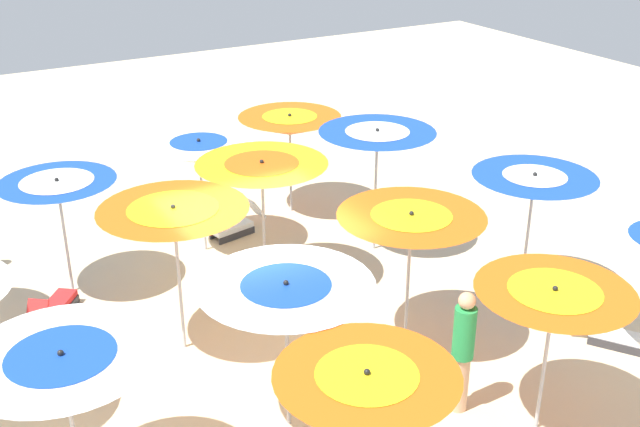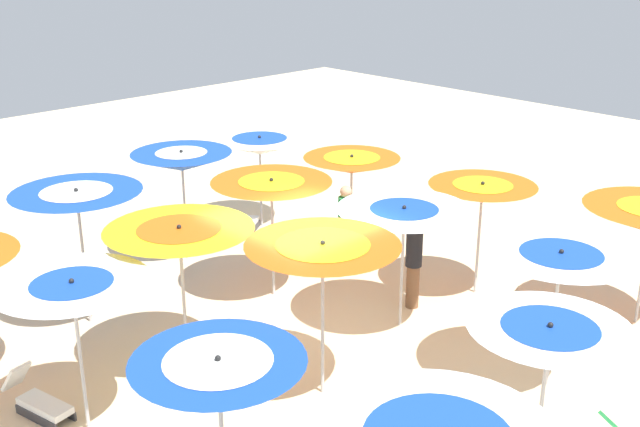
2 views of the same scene
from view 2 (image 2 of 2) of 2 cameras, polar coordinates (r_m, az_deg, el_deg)
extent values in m
cube|color=beige|center=(13.06, -1.04, -9.91)|extent=(39.90, 39.90, 0.04)
cylinder|color=#B2B2B7|center=(10.07, 15.78, -14.01)|extent=(0.05, 0.05, 1.96)
cone|color=white|center=(9.57, 16.33, -9.11)|extent=(1.94, 1.94, 0.43)
cone|color=#1947B2|center=(9.52, 16.39, -8.61)|extent=(1.13, 1.13, 0.25)
sphere|color=black|center=(9.45, 16.47, -7.81)|extent=(0.07, 0.07, 0.07)
cylinder|color=#B2B2B7|center=(12.14, 16.64, -7.93)|extent=(0.05, 0.05, 1.96)
cone|color=white|center=(11.73, 17.11, -3.69)|extent=(2.15, 2.15, 0.40)
cone|color=#1947B2|center=(11.69, 17.15, -3.26)|extent=(1.18, 1.18, 0.22)
sphere|color=black|center=(11.64, 17.22, -2.66)|extent=(0.07, 0.07, 0.07)
cone|color=#1947B2|center=(8.78, -7.40, -11.54)|extent=(1.96, 1.96, 0.33)
cone|color=white|center=(8.75, -7.43, -11.15)|extent=(1.22, 1.22, 0.21)
sphere|color=black|center=(8.68, -7.46, -10.43)|extent=(0.07, 0.07, 0.07)
cylinder|color=#B2B2B7|center=(11.40, 0.19, -8.25)|extent=(0.05, 0.05, 2.19)
cone|color=orange|center=(10.93, 0.20, -3.19)|extent=(2.21, 2.21, 0.37)
cone|color=yellow|center=(10.90, 0.20, -2.80)|extent=(1.34, 1.34, 0.23)
sphere|color=black|center=(10.85, 0.20, -2.13)|extent=(0.07, 0.07, 0.07)
cylinder|color=#B2B2B7|center=(13.41, 5.99, -4.36)|extent=(0.05, 0.05, 1.97)
cone|color=white|center=(13.04, 6.14, -0.41)|extent=(2.26, 2.26, 0.36)
cone|color=#1947B2|center=(13.00, 6.16, -0.02)|extent=(1.15, 1.15, 0.18)
sphere|color=black|center=(12.97, 6.17, 0.46)|extent=(0.07, 0.07, 0.07)
cylinder|color=#B2B2B7|center=(14.86, 11.48, -2.18)|extent=(0.05, 0.05, 1.97)
cone|color=orange|center=(14.52, 11.75, 1.43)|extent=(1.97, 1.97, 0.34)
cone|color=yellow|center=(14.50, 11.77, 1.74)|extent=(1.09, 1.09, 0.19)
sphere|color=black|center=(14.46, 11.80, 2.18)|extent=(0.07, 0.07, 0.07)
cylinder|color=#B2B2B7|center=(11.10, -17.01, -10.60)|extent=(0.05, 0.05, 2.01)
cone|color=white|center=(10.64, -17.55, -5.92)|extent=(2.03, 2.03, 0.43)
cone|color=#1947B2|center=(10.59, -17.61, -5.39)|extent=(1.06, 1.06, 0.23)
sphere|color=black|center=(10.53, -17.69, -4.71)|extent=(0.07, 0.07, 0.07)
cylinder|color=#B2B2B7|center=(12.17, -9.88, -6.76)|extent=(0.05, 0.05, 2.15)
cone|color=yellow|center=(11.73, -10.18, -2.07)|extent=(2.23, 2.23, 0.43)
cone|color=orange|center=(11.69, -10.21, -1.62)|extent=(1.25, 1.25, 0.24)
sphere|color=black|center=(11.64, -10.25, -0.96)|extent=(0.07, 0.07, 0.07)
cylinder|color=#B2B2B7|center=(14.48, -3.47, -2.16)|extent=(0.05, 0.05, 2.09)
cone|color=orange|center=(14.12, -3.56, 1.77)|extent=(2.20, 2.20, 0.30)
cone|color=yellow|center=(14.09, -3.56, 2.06)|extent=(1.20, 1.20, 0.17)
sphere|color=black|center=(14.06, -3.57, 2.47)|extent=(0.07, 0.07, 0.07)
cylinder|color=#B2B2B7|center=(16.36, 2.28, 0.26)|extent=(0.05, 0.05, 1.95)
cone|color=orange|center=(16.06, 2.33, 3.53)|extent=(2.00, 2.00, 0.34)
cone|color=yellow|center=(16.04, 2.33, 3.80)|extent=(1.16, 1.16, 0.20)
sphere|color=black|center=(16.01, 2.34, 4.22)|extent=(0.07, 0.07, 0.07)
cylinder|color=#B2B2B7|center=(14.01, -16.83, -3.47)|extent=(0.05, 0.05, 2.24)
cone|color=#1947B2|center=(13.62, -17.30, 0.86)|extent=(2.18, 2.18, 0.34)
cone|color=white|center=(13.59, -17.33, 1.19)|extent=(1.19, 1.19, 0.18)
sphere|color=black|center=(13.56, -17.38, 1.66)|extent=(0.07, 0.07, 0.07)
cylinder|color=#B2B2B7|center=(16.30, -9.83, 0.19)|extent=(0.05, 0.05, 2.10)
cone|color=#1947B2|center=(15.99, -10.05, 3.74)|extent=(2.03, 2.03, 0.38)
cone|color=white|center=(15.96, -10.07, 4.08)|extent=(1.04, 1.04, 0.19)
sphere|color=black|center=(15.93, -10.10, 4.50)|extent=(0.07, 0.07, 0.07)
cylinder|color=#B2B2B7|center=(17.99, -4.34, 1.99)|extent=(0.05, 0.05, 1.90)
cone|color=white|center=(17.72, -4.42, 4.91)|extent=(2.11, 2.11, 0.38)
cone|color=#1947B2|center=(17.70, -4.43, 5.18)|extent=(1.24, 1.24, 0.22)
sphere|color=black|center=(17.66, -4.44, 5.60)|extent=(0.07, 0.07, 0.07)
cube|color=#333338|center=(12.11, -18.75, -13.23)|extent=(0.85, 0.21, 0.14)
cube|color=#333338|center=(11.95, -20.01, -13.86)|extent=(0.85, 0.21, 0.14)
cube|color=white|center=(11.96, -19.44, -13.06)|extent=(0.91, 0.50, 0.10)
cube|color=white|center=(12.26, -21.29, -11.02)|extent=(0.42, 0.40, 0.46)
cube|color=#333338|center=(17.96, -5.75, -1.08)|extent=(0.53, 0.77, 0.14)
cube|color=#333338|center=(17.87, -4.84, -1.15)|extent=(0.53, 0.77, 0.14)
cube|color=white|center=(17.87, -5.31, -0.76)|extent=(0.75, 0.91, 0.10)
cube|color=white|center=(17.26, -5.93, -0.86)|extent=(0.45, 0.46, 0.32)
cylinder|color=brown|center=(14.32, 6.77, -5.29)|extent=(0.24, 0.24, 0.82)
cylinder|color=black|center=(14.01, 6.90, -2.45)|extent=(0.30, 0.30, 0.72)
sphere|color=brown|center=(13.84, 6.98, -0.65)|extent=(0.22, 0.22, 0.22)
cylinder|color=#D8A87F|center=(15.57, 1.85, -2.93)|extent=(0.24, 0.24, 0.86)
cylinder|color=green|center=(15.28, 1.88, -0.14)|extent=(0.30, 0.30, 0.75)
sphere|color=#D8A87F|center=(15.12, 1.90, 1.61)|extent=(0.23, 0.23, 0.23)
camera|label=1|loc=(17.48, 34.95, 18.21)|focal=43.96mm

